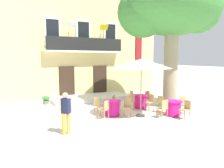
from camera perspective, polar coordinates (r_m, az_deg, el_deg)
ground_plane at (r=11.14m, az=-2.47°, el=-8.03°), size 120.00×120.00×0.00m
building_facade at (r=17.60m, az=-10.07°, el=9.71°), size 13.00×5.09×7.50m
entrance_step_platform at (r=14.90m, az=-5.86°, el=-3.71°), size 5.36×2.31×0.25m
plane_tree at (r=12.98m, az=15.56°, el=19.05°), size 5.74×5.04×7.51m
cafe_table_near_tree at (r=12.41m, az=7.68°, el=-4.65°), size 0.86×0.86×0.76m
cafe_chair_near_tree_0 at (r=12.98m, az=5.69°, el=-3.49°), size 0.44×0.44×0.91m
cafe_chair_near_tree_1 at (r=11.89m, az=5.01°, el=-4.45°), size 0.40×0.40×0.91m
cafe_chair_near_tree_2 at (r=11.87m, az=10.24°, el=-4.56°), size 0.41×0.41×0.91m
cafe_chair_near_tree_3 at (r=12.96m, az=9.82°, el=-3.57°), size 0.45×0.45×0.91m
cafe_table_middle at (r=10.72m, az=0.09°, el=-6.45°), size 0.86×0.86×0.76m
cafe_chair_middle_0 at (r=10.90m, az=-3.77°, el=-5.50°), size 0.56×0.56×0.91m
cafe_chair_middle_1 at (r=10.05m, az=-1.96°, el=-6.57°), size 0.54×0.54×0.91m
cafe_chair_middle_2 at (r=10.52m, az=4.07°, el=-5.97°), size 0.56×0.56×0.91m
cafe_chair_middle_3 at (r=11.41m, az=0.95°, el=-4.92°), size 0.57×0.57×0.91m
cafe_table_front at (r=11.12m, az=16.15°, el=-6.24°), size 0.86×0.86×0.76m
cafe_chair_front_0 at (r=10.52m, az=13.62°, el=-6.15°), size 0.41×0.41×0.91m
cafe_chair_front_1 at (r=10.64m, az=19.30°, el=-6.20°), size 0.41×0.41×0.91m
cafe_chair_front_2 at (r=11.64m, az=18.74°, el=-5.06°), size 0.43×0.43×0.91m
cafe_chair_front_3 at (r=11.57m, az=13.27°, el=-4.94°), size 0.40×0.40×0.91m
cafe_umbrella at (r=10.38m, az=7.92°, el=5.42°), size 2.90×2.90×2.85m
ground_planter_left at (r=13.95m, az=-17.35°, el=-4.01°), size 0.46×0.46×0.53m
pedestrian_near_entrance at (r=8.22m, az=-12.39°, el=-7.09°), size 0.53×0.40×1.61m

